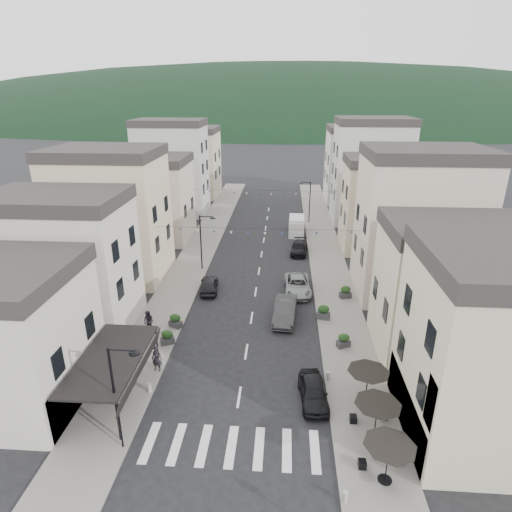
{
  "coord_description": "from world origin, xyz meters",
  "views": [
    {
      "loc": [
        2.55,
        -15.63,
        18.04
      ],
      "look_at": [
        -0.0,
        21.44,
        3.5
      ],
      "focal_mm": 30.0,
      "sensor_mm": 36.0,
      "label": 1
    }
  ],
  "objects": [
    {
      "name": "ground",
      "position": [
        0.0,
        0.0,
        0.0
      ],
      "size": [
        700.0,
        700.0,
        0.0
      ],
      "primitive_type": "plane",
      "color": "black",
      "rests_on": "ground"
    },
    {
      "name": "sidewalk_left",
      "position": [
        -7.5,
        32.0,
        0.06
      ],
      "size": [
        4.0,
        76.0,
        0.12
      ],
      "primitive_type": "cube",
      "color": "slate",
      "rests_on": "ground"
    },
    {
      "name": "sidewalk_right",
      "position": [
        7.5,
        32.0,
        0.06
      ],
      "size": [
        4.0,
        76.0,
        0.12
      ],
      "primitive_type": "cube",
      "color": "slate",
      "rests_on": "ground"
    },
    {
      "name": "hill_backdrop",
      "position": [
        0.0,
        300.0,
        0.0
      ],
      "size": [
        640.0,
        360.0,
        70.0
      ],
      "primitive_type": "ellipsoid",
      "color": "black",
      "rests_on": "ground"
    },
    {
      "name": "bistro_building",
      "position": [
        14.5,
        4.0,
        5.0
      ],
      "size": [
        10.0,
        8.0,
        10.0
      ],
      "primitive_type": "cube",
      "color": "beige",
      "rests_on": "ground"
    },
    {
      "name": "boutique_awning",
      "position": [
        -7.25,
        5.0,
        3.11
      ],
      "size": [
        3.77,
        7.5,
        3.28
      ],
      "color": "black",
      "rests_on": "ground"
    },
    {
      "name": "buildings_row_left",
      "position": [
        -14.5,
        37.75,
        6.12
      ],
      "size": [
        10.2,
        54.16,
        14.0
      ],
      "color": "beige",
      "rests_on": "ground"
    },
    {
      "name": "buildings_row_right",
      "position": [
        14.5,
        36.59,
        6.32
      ],
      "size": [
        10.2,
        54.16,
        14.5
      ],
      "color": "beige",
      "rests_on": "ground"
    },
    {
      "name": "cafe_terrace",
      "position": [
        7.7,
        2.8,
        2.36
      ],
      "size": [
        2.5,
        8.1,
        2.53
      ],
      "color": "black",
      "rests_on": "ground"
    },
    {
      "name": "streetlamp_left_near",
      "position": [
        -5.82,
        2.0,
        3.7
      ],
      "size": [
        1.7,
        0.56,
        6.0
      ],
      "color": "black",
      "rests_on": "ground"
    },
    {
      "name": "streetlamp_left_far",
      "position": [
        -5.82,
        26.0,
        3.7
      ],
      "size": [
        1.7,
        0.56,
        6.0
      ],
      "color": "black",
      "rests_on": "ground"
    },
    {
      "name": "streetlamp_right_far",
      "position": [
        5.82,
        44.0,
        3.7
      ],
      "size": [
        1.7,
        0.56,
        6.0
      ],
      "color": "black",
      "rests_on": "ground"
    },
    {
      "name": "bollards",
      "position": [
        0.0,
        5.5,
        0.42
      ],
      "size": [
        11.66,
        10.26,
        0.6
      ],
      "color": "gray",
      "rests_on": "ground"
    },
    {
      "name": "bunting_near",
      "position": [
        0.0,
        22.0,
        5.65
      ],
      "size": [
        19.0,
        0.28,
        0.62
      ],
      "color": "black",
      "rests_on": "ground"
    },
    {
      "name": "bunting_far",
      "position": [
        0.0,
        38.0,
        5.65
      ],
      "size": [
        19.0,
        0.28,
        0.62
      ],
      "color": "black",
      "rests_on": "ground"
    },
    {
      "name": "parked_car_a",
      "position": [
        4.6,
        6.0,
        0.69
      ],
      "size": [
        1.95,
        4.15,
        1.37
      ],
      "primitive_type": "imported",
      "rotation": [
        0.0,
        0.0,
        0.08
      ],
      "color": "black",
      "rests_on": "ground"
    },
    {
      "name": "parked_car_b",
      "position": [
        2.8,
        15.99,
        0.82
      ],
      "size": [
        2.14,
        5.1,
        1.64
      ],
      "primitive_type": "imported",
      "rotation": [
        0.0,
        0.0,
        -0.08
      ],
      "color": "#2D2D2F",
      "rests_on": "ground"
    },
    {
      "name": "parked_car_c",
      "position": [
        3.96,
        21.25,
        0.72
      ],
      "size": [
        2.61,
        5.28,
        1.44
      ],
      "primitive_type": "imported",
      "rotation": [
        0.0,
        0.0,
        0.04
      ],
      "color": "gray",
      "rests_on": "ground"
    },
    {
      "name": "parked_car_d",
      "position": [
        4.38,
        31.64,
        0.65
      ],
      "size": [
        2.24,
        4.64,
        1.3
      ],
      "primitive_type": "imported",
      "rotation": [
        0.0,
        0.0,
        -0.09
      ],
      "color": "black",
      "rests_on": "ground"
    },
    {
      "name": "parked_car_e",
      "position": [
        -4.46,
        20.88,
        0.69
      ],
      "size": [
        2.09,
        4.24,
        1.39
      ],
      "primitive_type": "imported",
      "rotation": [
        0.0,
        0.0,
        3.26
      ],
      "color": "black",
      "rests_on": "ground"
    },
    {
      "name": "delivery_van",
      "position": [
        4.2,
        38.98,
        1.17
      ],
      "size": [
        2.11,
        5.04,
        2.39
      ],
      "rotation": [
        0.0,
        0.0,
        -0.03
      ],
      "color": "silver",
      "rests_on": "ground"
    },
    {
      "name": "pedestrian_a",
      "position": [
        -5.82,
        8.2,
        1.05
      ],
      "size": [
        0.73,
        0.53,
        1.85
      ],
      "primitive_type": "imported",
      "rotation": [
        0.0,
        0.0,
        -0.13
      ],
      "color": "black",
      "rests_on": "sidewalk_left"
    },
    {
      "name": "pedestrian_b",
      "position": [
        -7.89,
        13.09,
        1.02
      ],
      "size": [
        1.03,
        0.89,
        1.8
      ],
      "primitive_type": "imported",
      "rotation": [
        0.0,
        0.0,
        -0.28
      ],
      "color": "#25202B",
      "rests_on": "sidewalk_left"
    },
    {
      "name": "planter_la",
      "position": [
        -6.0,
        11.49,
        0.67
      ],
      "size": [
        1.14,
        0.92,
        1.13
      ],
      "rotation": [
        0.0,
        0.0,
        0.43
      ],
      "color": "#303033",
      "rests_on": "sidewalk_left"
    },
    {
      "name": "planter_lb",
      "position": [
        -6.0,
        13.95,
        0.67
      ],
      "size": [
        1.16,
        0.93,
        1.14
      ],
      "rotation": [
        0.0,
        0.0,
        -0.43
      ],
      "color": "#302F32",
      "rests_on": "sidewalk_left"
    },
    {
      "name": "planter_ra",
      "position": [
        7.17,
        12.01,
        0.64
      ],
      "size": [
        1.09,
        0.88,
        1.08
      ],
      "rotation": [
        0.0,
        0.0,
        0.43
      ],
      "color": "#2E2E30",
      "rests_on": "sidewalk_right"
    },
    {
      "name": "planter_rb",
      "position": [
        6.0,
        16.13,
        0.71
      ],
      "size": [
        1.21,
        0.86,
        1.22
      ],
      "rotation": [
        0.0,
        0.0,
        -0.26
      ],
      "color": "#323235",
      "rests_on": "sidewalk_right"
    },
    {
      "name": "planter_rc",
      "position": [
        8.32,
        20.12,
        0.69
      ],
      "size": [
        1.14,
        0.78,
        1.17
      ],
      "rotation": [
        0.0,
        0.0,
        0.21
      ],
      "color": "#2D2D30",
      "rests_on": "sidewalk_right"
    }
  ]
}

